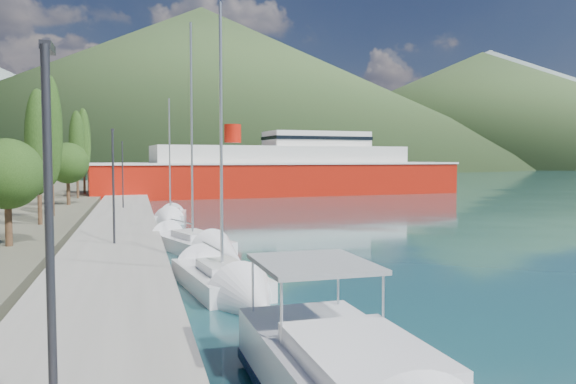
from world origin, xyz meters
name	(u,v)px	position (x,y,z in m)	size (l,w,h in m)	color
ground	(170,181)	(0.00, 120.00, 0.00)	(1400.00, 1400.00, 0.00)	#184248
quay	(120,228)	(-9.00, 26.00, 0.40)	(5.00, 88.00, 0.80)	gray
hills_far	(266,96)	(138.59, 618.73, 77.39)	(1480.00, 900.00, 180.00)	slate
hills_near	(289,97)	(98.04, 372.50, 49.18)	(1010.00, 520.00, 115.00)	#334A25
tree_row	(50,150)	(-14.31, 32.66, 5.95)	(4.05, 63.78, 11.20)	#47301E
lamp_posts	(113,182)	(-9.00, 15.92, 4.08)	(0.15, 45.77, 6.06)	#2D2D33
sailboat_near	(235,291)	(-4.33, 5.57, 0.33)	(3.80, 8.90, 12.37)	silver
sailboat_mid	(207,250)	(-4.16, 15.47, 0.33)	(5.46, 9.96, 13.89)	silver
sailboat_far	(169,220)	(-5.26, 31.32, 0.31)	(3.29, 7.86, 11.22)	silver
ferry	(283,173)	(13.01, 64.39, 3.24)	(54.47, 16.24, 10.66)	#A81509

